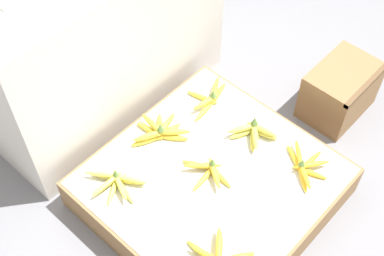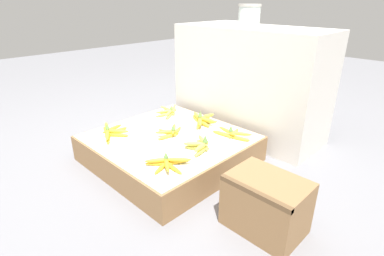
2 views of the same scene
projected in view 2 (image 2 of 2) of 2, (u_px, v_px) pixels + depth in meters
The scene contains 13 objects.
ground_plane at pixel (170, 160), 2.09m from camera, with size 10.00×10.00×0.00m, color slate.
display_platform at pixel (169, 148), 2.05m from camera, with size 0.95×0.93×0.18m.
back_vendor_table at pixel (249, 82), 2.37m from camera, with size 1.19×0.49×0.84m.
wooden_crate at pixel (266, 204), 1.42m from camera, with size 0.36×0.26×0.28m.
banana_bunch_front_left at pixel (111, 132), 2.01m from camera, with size 0.27×0.24×0.09m.
banana_bunch_front_midright at pixel (168, 163), 1.64m from camera, with size 0.23×0.24×0.08m.
banana_bunch_middle_midleft at pixel (171, 132), 2.02m from camera, with size 0.18×0.25×0.09m.
banana_bunch_middle_midright at pixel (201, 145), 1.82m from camera, with size 0.16×0.19×0.10m.
banana_bunch_back_left at pixel (169, 112), 2.38m from camera, with size 0.21×0.26×0.08m.
banana_bunch_back_midleft at pixel (202, 120), 2.21m from camera, with size 0.26×0.25×0.10m.
banana_bunch_back_midright at pixel (232, 133), 1.99m from camera, with size 0.28×0.17×0.09m.
glass_jar at pixel (249, 16), 2.07m from camera, with size 0.16×0.16×0.15m.
foam_tray_white at pixel (229, 23), 2.42m from camera, with size 0.24×0.19×0.02m.
Camera 2 is at (1.39, -1.19, 1.03)m, focal length 28.00 mm.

